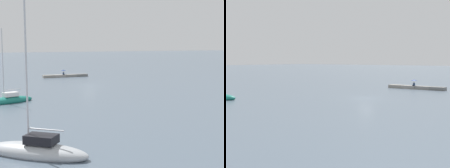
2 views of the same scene
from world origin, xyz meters
The scene contains 4 objects.
ground_plane centered at (0.00, 0.00, 0.00)m, with size 500.00×500.00×0.00m, color slate.
seawall_pier centered at (0.00, -18.91, 0.32)m, with size 11.55×1.68×0.64m.
person_seated_blue_left centered at (0.51, -18.89, 0.89)m, with size 0.42×0.63×0.73m.
umbrella_open_navy centered at (0.52, -18.94, 1.75)m, with size 1.27×1.27×1.28m.
Camera 2 is at (-25.82, 41.51, 5.87)m, focal length 52.13 mm.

